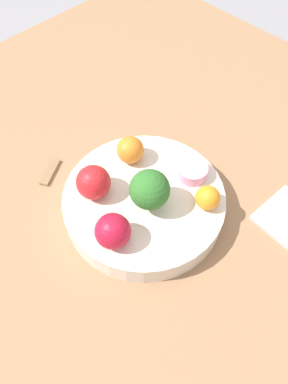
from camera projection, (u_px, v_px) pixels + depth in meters
The scene contains 10 objects.
ground_plane at pixel (144, 215), 0.66m from camera, with size 6.00×6.00×0.00m, color gray.
table_surface at pixel (144, 212), 0.66m from camera, with size 1.20×1.20×0.02m.
bowl at pixel (144, 202), 0.63m from camera, with size 0.27×0.27×0.04m.
broccoli at pixel (150, 190), 0.57m from camera, with size 0.06×0.06×0.07m.
apple_red at pixel (93, 182), 0.60m from camera, with size 0.06×0.06×0.06m.
apple_green at pixel (113, 231), 0.55m from camera, with size 0.05×0.05×0.05m.
orange_front at pixel (208, 198), 0.59m from camera, with size 0.04×0.04×0.04m.
orange_back at pixel (130, 150), 0.64m from camera, with size 0.05×0.05×0.05m.
small_cup at pixel (192, 171), 0.63m from camera, with size 0.05×0.05×0.02m.
spoon at pixel (50, 172), 0.69m from camera, with size 0.06×0.04×0.01m.
Camera 1 is at (0.24, 0.25, 0.57)m, focal length 35.00 mm.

